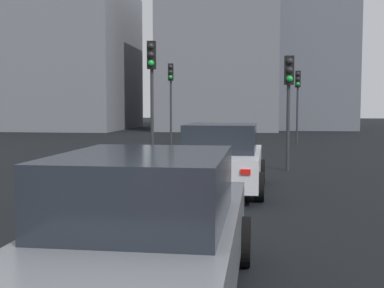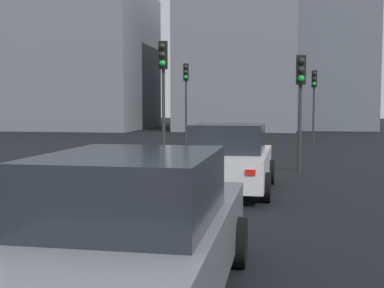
% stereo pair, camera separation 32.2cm
% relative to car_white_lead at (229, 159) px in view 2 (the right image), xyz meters
% --- Properties ---
extents(car_white_lead, '(4.10, 2.15, 1.62)m').
position_rel_car_white_lead_xyz_m(car_white_lead, '(0.00, 0.00, 0.00)').
color(car_white_lead, silver).
rests_on(car_white_lead, ground_plane).
extents(car_grey_second, '(4.62, 2.03, 1.60)m').
position_rel_car_white_lead_xyz_m(car_grey_second, '(-7.02, 0.27, -0.01)').
color(car_grey_second, slate).
rests_on(car_grey_second, ground_plane).
extents(traffic_light_near_left, '(0.32, 0.29, 3.94)m').
position_rel_car_white_lead_xyz_m(traffic_light_near_left, '(15.46, -3.09, 2.07)').
color(traffic_light_near_left, '#2D2D30').
rests_on(traffic_light_near_left, ground_plane).
extents(traffic_light_near_right, '(0.32, 0.30, 4.28)m').
position_rel_car_white_lead_xyz_m(traffic_light_near_right, '(14.13, 3.65, 2.30)').
color(traffic_light_near_right, '#2D2D30').
rests_on(traffic_light_near_right, ground_plane).
extents(traffic_light_far_left, '(0.32, 0.29, 4.15)m').
position_rel_car_white_lead_xyz_m(traffic_light_far_left, '(4.07, 2.56, 2.21)').
color(traffic_light_far_left, '#2D2D30').
rests_on(traffic_light_far_left, ground_plane).
extents(traffic_light_far_right, '(0.32, 0.30, 3.61)m').
position_rel_car_white_lead_xyz_m(traffic_light_far_right, '(3.99, -1.84, 1.83)').
color(traffic_light_far_right, '#2D2D30').
rests_on(traffic_light_far_right, ground_plane).
extents(building_facade_left, '(14.05, 6.89, 13.01)m').
position_rel_car_white_lead_xyz_m(building_facade_left, '(36.16, -5.77, 5.73)').
color(building_facade_left, slate).
rests_on(building_facade_left, ground_plane).
extents(building_facade_center, '(13.41, 9.67, 12.05)m').
position_rel_car_white_lead_xyz_m(building_facade_center, '(32.67, 2.23, 5.25)').
color(building_facade_center, slate).
rests_on(building_facade_center, ground_plane).
extents(building_facade_right, '(12.29, 11.77, 12.33)m').
position_rel_car_white_lead_xyz_m(building_facade_right, '(30.52, 16.23, 5.39)').
color(building_facade_right, slate).
rests_on(building_facade_right, ground_plane).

